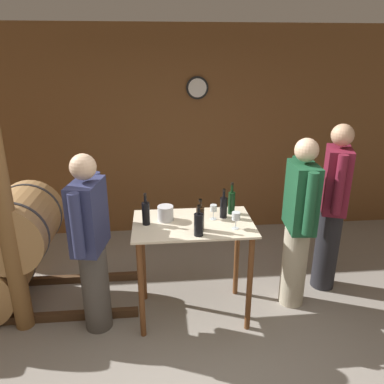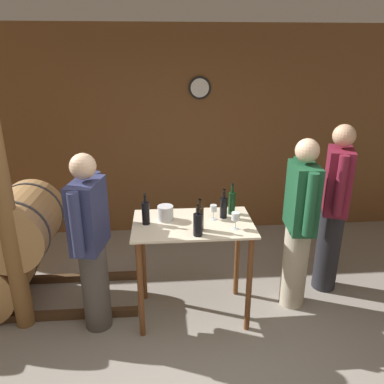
{
  "view_description": "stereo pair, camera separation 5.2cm",
  "coord_description": "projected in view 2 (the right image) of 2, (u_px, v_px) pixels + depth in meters",
  "views": [
    {
      "loc": [
        -0.32,
        -2.08,
        2.35
      ],
      "look_at": [
        -0.03,
        0.99,
        1.2
      ],
      "focal_mm": 35.0,
      "sensor_mm": 36.0,
      "label": 1
    },
    {
      "loc": [
        -0.27,
        -2.09,
        2.35
      ],
      "look_at": [
        -0.03,
        0.99,
        1.2
      ],
      "focal_mm": 35.0,
      "sensor_mm": 36.0,
      "label": 2
    }
  ],
  "objects": [
    {
      "name": "back_wall",
      "position": [
        183.0,
        134.0,
        4.91
      ],
      "size": [
        8.4,
        0.08,
        2.7
      ],
      "color": "brown",
      "rests_on": "ground_plane"
    },
    {
      "name": "tasting_table",
      "position": [
        193.0,
        243.0,
        3.35
      ],
      "size": [
        1.06,
        0.65,
        0.95
      ],
      "color": "beige",
      "rests_on": "ground_plane"
    },
    {
      "name": "wooden_post",
      "position": [
        1.0,
        186.0,
        3.0
      ],
      "size": [
        0.16,
        0.16,
        2.7
      ],
      "color": "brown",
      "rests_on": "ground_plane"
    },
    {
      "name": "wine_bottle_far_left",
      "position": [
        146.0,
        212.0,
        3.22
      ],
      "size": [
        0.07,
        0.07,
        0.29
      ],
      "color": "black",
      "rests_on": "tasting_table"
    },
    {
      "name": "wine_bottle_left",
      "position": [
        198.0,
        224.0,
        3.02
      ],
      "size": [
        0.08,
        0.08,
        0.27
      ],
      "color": "black",
      "rests_on": "tasting_table"
    },
    {
      "name": "wine_bottle_center",
      "position": [
        200.0,
        218.0,
        3.11
      ],
      "size": [
        0.07,
        0.07,
        0.28
      ],
      "color": "black",
      "rests_on": "tasting_table"
    },
    {
      "name": "wine_bottle_right",
      "position": [
        224.0,
        207.0,
        3.35
      ],
      "size": [
        0.07,
        0.07,
        0.27
      ],
      "color": "black",
      "rests_on": "tasting_table"
    },
    {
      "name": "wine_bottle_far_right",
      "position": [
        232.0,
        202.0,
        3.43
      ],
      "size": [
        0.06,
        0.06,
        0.3
      ],
      "color": "black",
      "rests_on": "tasting_table"
    },
    {
      "name": "wine_glass_near_left",
      "position": [
        213.0,
        209.0,
        3.32
      ],
      "size": [
        0.06,
        0.06,
        0.14
      ],
      "color": "silver",
      "rests_on": "tasting_table"
    },
    {
      "name": "wine_glass_near_center",
      "position": [
        236.0,
        217.0,
        3.13
      ],
      "size": [
        0.07,
        0.07,
        0.15
      ],
      "color": "silver",
      "rests_on": "tasting_table"
    },
    {
      "name": "ice_bucket",
      "position": [
        165.0,
        213.0,
        3.31
      ],
      "size": [
        0.14,
        0.14,
        0.13
      ],
      "color": "silver",
      "rests_on": "tasting_table"
    },
    {
      "name": "person_host",
      "position": [
        91.0,
        242.0,
        3.16
      ],
      "size": [
        0.29,
        0.58,
        1.62
      ],
      "color": "#4C4742",
      "rests_on": "ground_plane"
    },
    {
      "name": "person_visitor_with_scarf",
      "position": [
        299.0,
        222.0,
        3.45
      ],
      "size": [
        0.25,
        0.59,
        1.67
      ],
      "color": "#B7AD93",
      "rests_on": "ground_plane"
    },
    {
      "name": "person_visitor_bearded",
      "position": [
        334.0,
        207.0,
        3.7
      ],
      "size": [
        0.34,
        0.56,
        1.74
      ],
      "color": "#232328",
      "rests_on": "ground_plane"
    }
  ]
}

